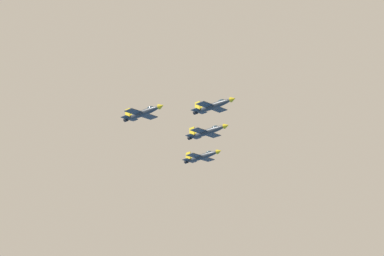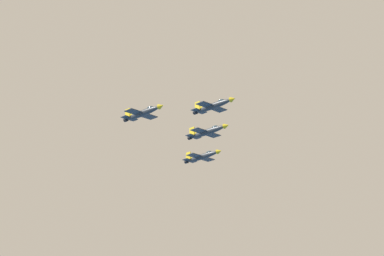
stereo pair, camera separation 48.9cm
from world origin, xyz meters
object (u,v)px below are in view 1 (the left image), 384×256
Objects in this scene: jet_lead at (213,106)px; jet_left_wingman at (207,132)px; jet_right_wingman at (143,113)px; jet_left_outer at (202,156)px.

jet_lead reaches higher than jet_left_wingman.
jet_left_wingman is (9.74, -17.76, -0.74)m from jet_lead.
jet_right_wingman is 1.01× the size of jet_left_outer.
jet_lead is 0.98× the size of jet_left_outer.
jet_left_wingman is 1.03× the size of jet_left_outer.
jet_lead is 0.98× the size of jet_right_wingman.
jet_lead is 40.58m from jet_left_outer.
jet_lead is at bearing -39.92° from jet_left_outer.
jet_left_outer is at bearing 111.81° from jet_right_wingman.
jet_right_wingman is at bearing -68.14° from jet_left_outer.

